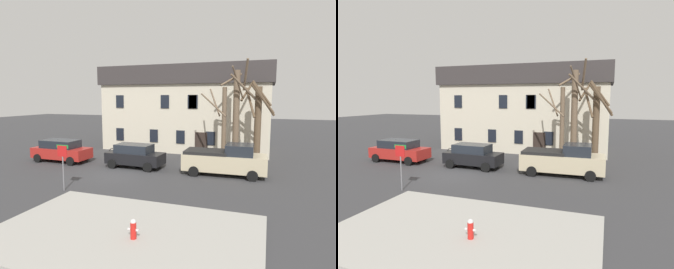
% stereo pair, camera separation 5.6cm
% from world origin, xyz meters
% --- Properties ---
extents(ground_plane, '(120.00, 120.00, 0.00)m').
position_xyz_m(ground_plane, '(0.00, 0.00, 0.00)').
color(ground_plane, '#38383A').
extents(sidewalk_slab, '(10.08, 6.52, 0.12)m').
position_xyz_m(sidewalk_slab, '(4.44, -7.39, 0.06)').
color(sidewalk_slab, '#A8A59E').
rests_on(sidewalk_slab, ground_plane).
extents(building_main, '(16.42, 7.49, 8.15)m').
position_xyz_m(building_main, '(1.59, 11.81, 4.14)').
color(building_main, beige).
rests_on(building_main, ground_plane).
extents(tree_bare_near, '(3.14, 2.53, 7.39)m').
position_xyz_m(tree_bare_near, '(6.14, 5.50, 3.32)').
color(tree_bare_near, brown).
rests_on(tree_bare_near, ground_plane).
extents(tree_bare_mid, '(2.93, 2.95, 8.03)m').
position_xyz_m(tree_bare_mid, '(7.03, 6.05, 3.92)').
color(tree_bare_mid, brown).
rests_on(tree_bare_mid, ground_plane).
extents(tree_bare_far, '(2.56, 2.55, 6.50)m').
position_xyz_m(tree_bare_far, '(8.58, 6.10, 3.44)').
color(tree_bare_far, brown).
rests_on(tree_bare_far, ground_plane).
extents(car_red_wagon, '(4.72, 2.17, 1.76)m').
position_xyz_m(car_red_wagon, '(-6.37, 2.18, 0.92)').
color(car_red_wagon, '#AD231E').
rests_on(car_red_wagon, ground_plane).
extents(car_black_wagon, '(4.30, 2.12, 1.74)m').
position_xyz_m(car_black_wagon, '(0.15, 2.32, 0.90)').
color(car_black_wagon, black).
rests_on(car_black_wagon, ground_plane).
extents(pickup_truck_beige, '(5.51, 2.43, 2.11)m').
position_xyz_m(pickup_truck_beige, '(6.75, 2.45, 1.02)').
color(pickup_truck_beige, '#C6B793').
rests_on(pickup_truck_beige, ground_plane).
extents(fire_hydrant, '(0.42, 0.22, 0.73)m').
position_xyz_m(fire_hydrant, '(5.01, -7.78, 0.50)').
color(fire_hydrant, red).
rests_on(fire_hydrant, sidewalk_slab).
extents(street_sign_pole, '(0.76, 0.07, 2.57)m').
position_xyz_m(street_sign_pole, '(-1.21, -3.87, 1.81)').
color(street_sign_pole, slate).
rests_on(street_sign_pole, ground_plane).
extents(bicycle_leaning, '(1.74, 0.32, 1.03)m').
position_xyz_m(bicycle_leaning, '(-3.12, 5.41, 0.37)').
color(bicycle_leaning, black).
rests_on(bicycle_leaning, ground_plane).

